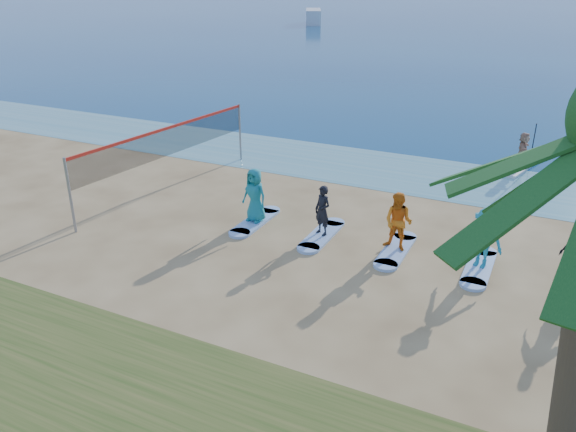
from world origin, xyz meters
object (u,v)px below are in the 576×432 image
at_px(boat_offshore_a, 313,24).
at_px(surfboard_4, 573,286).
at_px(surfboard_1, 322,235).
at_px(paddleboarder, 523,149).
at_px(volleyball_net, 168,142).
at_px(paddleboard, 520,167).
at_px(surfboard_3, 479,267).
at_px(surfboard_2, 396,250).
at_px(student_3, 483,238).
at_px(student_1, 322,210).
at_px(student_2, 398,222).
at_px(student_0, 255,195).
at_px(surfboard_0, 255,221).

bearing_deg(boat_offshore_a, surfboard_4, -85.68).
bearing_deg(surfboard_1, paddleboarder, 63.36).
relative_size(volleyball_net, paddleboard, 3.02).
distance_m(volleyball_net, surfboard_3, 11.86).
bearing_deg(boat_offshore_a, surfboard_2, -88.65).
xyz_separation_m(paddleboarder, surfboard_1, (-4.98, -9.93, -0.80)).
bearing_deg(paddleboard, boat_offshore_a, 134.78).
bearing_deg(student_3, volleyball_net, -171.40).
xyz_separation_m(boat_offshore_a, student_1, (32.88, -74.03, 0.89)).
distance_m(paddleboard, student_2, 10.30).
bearing_deg(student_0, paddleboarder, 62.52).
distance_m(boat_offshore_a, student_1, 81.01).
bearing_deg(student_0, student_1, 9.19).
height_order(surfboard_0, student_1, student_1).
distance_m(paddleboarder, student_1, 11.11).
distance_m(boat_offshore_a, surfboard_3, 83.08).
relative_size(boat_offshore_a, surfboard_2, 4.18).
relative_size(student_2, surfboard_3, 0.81).
distance_m(paddleboarder, surfboard_0, 12.41).
height_order(boat_offshore_a, student_1, student_1).
distance_m(volleyball_net, surfboard_0, 4.96).
relative_size(surfboard_0, student_3, 1.27).
relative_size(paddleboard, surfboard_2, 1.36).
bearing_deg(student_3, surfboard_1, -165.08).
height_order(boat_offshore_a, surfboard_1, boat_offshore_a).
height_order(paddleboard, student_0, student_0).
relative_size(surfboard_2, student_3, 1.27).
distance_m(paddleboard, surfboard_3, 9.93).
xyz_separation_m(surfboard_1, surfboard_3, (4.82, 0.00, 0.00)).
distance_m(volleyball_net, surfboard_2, 9.51).
distance_m(paddleboard, student_0, 12.42).
relative_size(volleyball_net, student_0, 5.02).
bearing_deg(student_1, surfboard_2, 24.49).
bearing_deg(surfboard_3, volleyball_net, 173.68).
xyz_separation_m(surfboard_3, surfboard_4, (2.41, 0.00, 0.00)).
distance_m(surfboard_1, surfboard_4, 7.23).
height_order(student_0, surfboard_1, student_0).
bearing_deg(boat_offshore_a, surfboard_0, -91.77).
xyz_separation_m(paddleboarder, surfboard_3, (-0.16, -9.93, -0.80)).
bearing_deg(surfboard_0, paddleboarder, 53.33).
bearing_deg(paddleboard, student_1, -102.43).
height_order(surfboard_1, student_3, student_3).
xyz_separation_m(surfboard_1, student_2, (2.41, 0.00, 0.93)).
relative_size(surfboard_1, student_2, 1.24).
bearing_deg(volleyball_net, surfboard_3, -6.32).
xyz_separation_m(surfboard_2, surfboard_3, (2.41, 0.00, 0.00)).
bearing_deg(surfboard_0, student_3, 0.00).
bearing_deg(surfboard_3, student_2, 180.00).
height_order(student_1, surfboard_2, student_1).
relative_size(student_0, student_1, 1.13).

